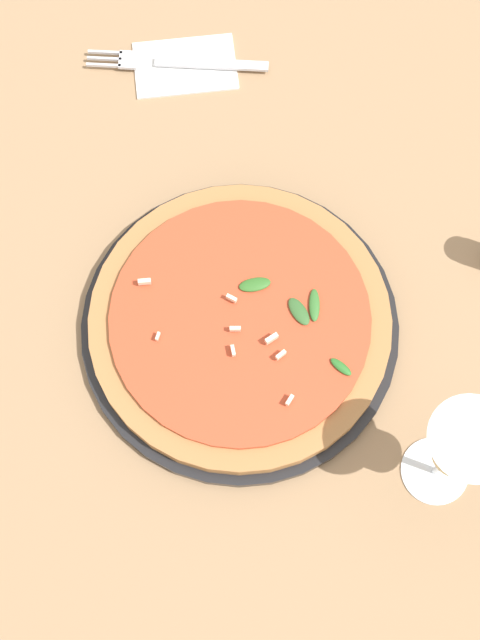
{
  "coord_description": "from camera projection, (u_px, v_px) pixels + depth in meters",
  "views": [
    {
      "loc": [
        -0.07,
        0.33,
        0.89
      ],
      "look_at": [
        -0.01,
        0.03,
        0.03
      ],
      "focal_mm": 50.0,
      "sensor_mm": 36.0,
      "label": 1
    }
  ],
  "objects": [
    {
      "name": "ground_plane",
      "position": [
        234.0,
        303.0,
        0.95
      ],
      "size": [
        6.0,
        6.0,
        0.0
      ],
      "primitive_type": "plane",
      "color": "#9E7A56"
    },
    {
      "name": "pizza_arugula_main",
      "position": [
        240.0,
        324.0,
        0.93
      ],
      "size": [
        0.33,
        0.33,
        0.05
      ],
      "color": "black",
      "rests_on": "ground_plane"
    },
    {
      "name": "wine_glass",
      "position": [
        461.0,
        449.0,
        0.78
      ],
      "size": [
        0.08,
        0.08,
        0.16
      ],
      "color": "white",
      "rests_on": "ground_plane"
    },
    {
      "name": "fork",
      "position": [
        178.0,
        62.0,
        1.05
      ],
      "size": [
        0.21,
        0.05,
        0.0
      ],
      "rotation": [
        0.0,
        0.0,
        0.15
      ],
      "color": "silver",
      "rests_on": "ground_plane"
    },
    {
      "name": "napkin",
      "position": [
        185.0,
        65.0,
        1.05
      ],
      "size": [
        0.14,
        0.11,
        0.01
      ],
      "rotation": [
        0.0,
        0.0,
        0.32
      ],
      "color": "white",
      "rests_on": "ground_plane"
    }
  ]
}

